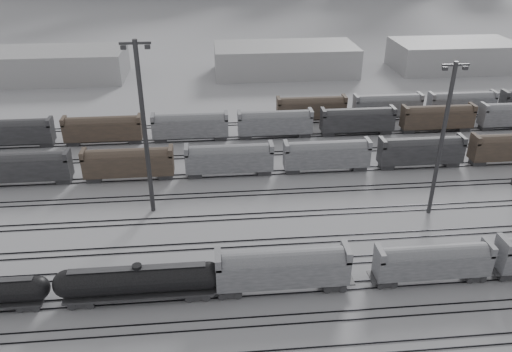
{
  "coord_description": "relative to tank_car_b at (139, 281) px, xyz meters",
  "views": [
    {
      "loc": [
        -11.79,
        -45.38,
        39.67
      ],
      "look_at": [
        -5.21,
        23.39,
        4.0
      ],
      "focal_mm": 35.0,
      "sensor_mm": 36.0,
      "label": 1
    }
  ],
  "objects": [
    {
      "name": "ground",
      "position": [
        20.89,
        -1.0,
        -2.74
      ],
      "size": [
        900.0,
        900.0,
        0.0
      ],
      "primitive_type": "plane",
      "color": "#AEAEB3",
      "rests_on": "ground"
    },
    {
      "name": "hopper_car_a",
      "position": [
        16.67,
        0.0,
        0.73
      ],
      "size": [
        15.74,
        3.13,
        5.63
      ],
      "color": "#252528",
      "rests_on": "ground"
    },
    {
      "name": "tank_car_b",
      "position": [
        0.0,
        0.0,
        0.0
      ],
      "size": [
        19.19,
        3.2,
        4.74
      ],
      "color": "#252528",
      "rests_on": "ground"
    },
    {
      "name": "light_mast_b",
      "position": [
        -0.33,
        20.21,
        10.97
      ],
      "size": [
        4.14,
        0.66,
        25.85
      ],
      "color": "#323235",
      "rests_on": "ground"
    },
    {
      "name": "bg_string_mid",
      "position": [
        38.89,
        47.0,
        0.06
      ],
      "size": [
        151.0,
        3.0,
        5.6
      ],
      "color": "#252528",
      "rests_on": "ground"
    },
    {
      "name": "warehouse_left",
      "position": [
        -39.11,
        94.0,
        1.26
      ],
      "size": [
        50.0,
        18.0,
        8.0
      ],
      "primitive_type": "cube",
      "color": "#A7A7A9",
      "rests_on": "ground"
    },
    {
      "name": "warehouse_right",
      "position": [
        80.89,
        94.0,
        1.26
      ],
      "size": [
        35.0,
        18.0,
        8.0
      ],
      "primitive_type": "cube",
      "color": "#A7A7A9",
      "rests_on": "ground"
    },
    {
      "name": "light_mast_c",
      "position": [
        41.38,
        15.6,
        9.52
      ],
      "size": [
        3.7,
        0.59,
        23.11
      ],
      "color": "#323235",
      "rests_on": "ground"
    },
    {
      "name": "warehouse_mid",
      "position": [
        30.89,
        94.0,
        1.26
      ],
      "size": [
        40.0,
        18.0,
        8.0
      ],
      "primitive_type": "cube",
      "color": "#A7A7A9",
      "rests_on": "ground"
    },
    {
      "name": "bg_string_far",
      "position": [
        56.39,
        55.0,
        0.06
      ],
      "size": [
        66.0,
        3.0,
        5.6
      ],
      "color": "brown",
      "rests_on": "ground"
    },
    {
      "name": "tracks",
      "position": [
        20.89,
        16.5,
        -2.66
      ],
      "size": [
        220.0,
        71.5,
        0.16
      ],
      "color": "black",
      "rests_on": "ground"
    },
    {
      "name": "hopper_car_b",
      "position": [
        34.95,
        0.0,
        0.37
      ],
      "size": [
        14.1,
        2.8,
        5.04
      ],
      "color": "#252528",
      "rests_on": "ground"
    },
    {
      "name": "bg_string_near",
      "position": [
        28.89,
        31.0,
        0.06
      ],
      "size": [
        151.0,
        3.0,
        5.6
      ],
      "color": "gray",
      "rests_on": "ground"
    }
  ]
}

